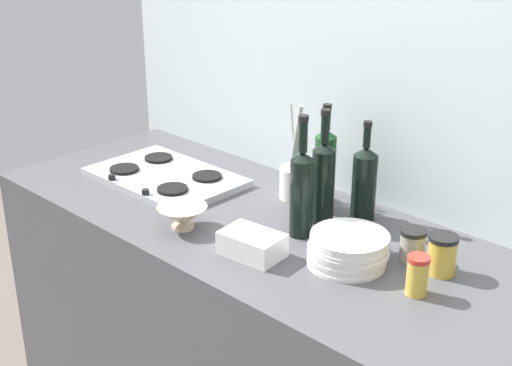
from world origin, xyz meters
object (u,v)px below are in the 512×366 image
Objects in this scene: wine_bottle_rightmost at (325,168)px; condiment_jar_front at (417,275)px; utensil_crock at (295,179)px; stovetop_hob at (165,177)px; plate_stack at (348,249)px; wine_bottle_leftmost at (364,182)px; mixing_bowl at (182,216)px; condiment_jar_rear at (412,245)px; condiment_jar_spare at (442,254)px; wine_bottle_mid_right at (323,180)px; wine_bottle_mid_left at (302,191)px; butter_dish at (252,244)px.

wine_bottle_rightmost reaches higher than condiment_jar_front.
wine_bottle_rightmost is 0.14m from utensil_crock.
plate_stack is at bearing -2.69° from stovetop_hob.
wine_bottle_leftmost is at bearing 17.68° from stovetop_hob.
wine_bottle_leftmost is at bearing 50.01° from mixing_bowl.
condiment_jar_spare is (0.09, -0.01, 0.01)m from condiment_jar_rear.
condiment_jar_rear is (0.59, 0.29, 0.01)m from mixing_bowl.
wine_bottle_mid_right is at bearing 49.59° from mixing_bowl.
mixing_bowl is at bearing -130.41° from wine_bottle_mid_right.
condiment_jar_front is at bearing -7.18° from wine_bottle_mid_left.
wine_bottle_mid_right is (-0.21, 0.15, 0.09)m from plate_stack.
condiment_jar_spare reaches higher than condiment_jar_front.
butter_dish is at bearing 4.44° from mixing_bowl.
wine_bottle_leftmost reaches higher than plate_stack.
mixing_bowl is at bearing -31.81° from stovetop_hob.
condiment_jar_front is (0.59, -0.24, -0.01)m from utensil_crock.
wine_bottle_leftmost is 2.98× the size of condiment_jar_front.
wine_bottle_rightmost is at bearing 153.81° from condiment_jar_front.
condiment_jar_spare reaches higher than mixing_bowl.
wine_bottle_mid_right reaches higher than wine_bottle_leftmost.
butter_dish is 0.41m from utensil_crock.
condiment_jar_front is at bearing -2.22° from plate_stack.
condiment_jar_spare is (0.40, 0.08, -0.08)m from wine_bottle_mid_left.
wine_bottle_leftmost reaches higher than condiment_jar_front.
condiment_jar_front is at bearing -2.59° from stovetop_hob.
wine_bottle_mid_right reaches higher than condiment_jar_front.
condiment_jar_spare reaches higher than butter_dish.
mixing_bowl is (-0.21, -0.38, -0.10)m from wine_bottle_rightmost.
utensil_crock is at bearing 134.01° from wine_bottle_mid_left.
utensil_crock is (0.41, 0.20, 0.05)m from stovetop_hob.
mixing_bowl is at bearing -143.51° from wine_bottle_mid_left.
plate_stack is 0.64× the size of wine_bottle_rightmost.
plate_stack is 0.62× the size of wine_bottle_mid_right.
wine_bottle_mid_right reaches higher than condiment_jar_spare.
wine_bottle_rightmost reaches higher than mixing_bowl.
stovetop_hob is at bearing 162.96° from butter_dish.
butter_dish is at bearing -147.59° from condiment_jar_spare.
utensil_crock is 0.50m from condiment_jar_rear.
wine_bottle_rightmost reaches higher than condiment_jar_rear.
stovetop_hob is 1.66× the size of wine_bottle_leftmost.
wine_bottle_mid_left is 0.36m from mixing_bowl.
mixing_bowl is at bearing -119.21° from wine_bottle_rightmost.
wine_bottle_leftmost reaches higher than mixing_bowl.
mixing_bowl is at bearing -129.99° from wine_bottle_leftmost.
wine_bottle_mid_left reaches higher than plate_stack.
condiment_jar_front is (0.43, 0.13, 0.02)m from butter_dish.
wine_bottle_rightmost is 1.07× the size of utensil_crock.
plate_stack is at bearing 33.29° from butter_dish.
wine_bottle_mid_left is 0.27m from utensil_crock.
wine_bottle_rightmost is 0.39m from condiment_jar_rear.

